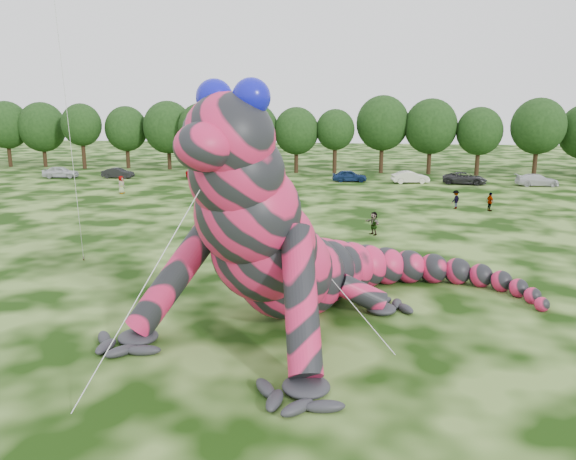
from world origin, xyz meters
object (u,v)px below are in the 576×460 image
(tree_7, at_px, (254,138))
(car_6, at_px, (465,178))
(car_1, at_px, (118,173))
(tree_1, at_px, (7,134))
(tree_2, at_px, (43,135))
(spectator_2, at_px, (456,199))
(car_3, at_px, (256,174))
(tree_8, at_px, (296,140))
(tree_13, at_px, (537,138))
(spectator_3, at_px, (490,202))
(tree_12, at_px, (479,141))
(spectator_4, at_px, (121,185))
(spectator_1, at_px, (225,210))
(tree_5, at_px, (168,135))
(car_0, at_px, (61,172))
(car_2, at_px, (206,173))
(tree_6, at_px, (202,137))
(tree_9, at_px, (335,141))
(car_4, at_px, (349,176))
(tree_3, at_px, (82,136))
(tree_4, at_px, (127,137))
(car_7, at_px, (537,180))
(inflatable_gecko, at_px, (302,201))
(tree_11, at_px, (430,137))
(car_5, at_px, (410,177))

(tree_7, height_order, car_6, tree_7)
(car_1, bearing_deg, tree_1, 64.34)
(tree_2, xyz_separation_m, spectator_2, (56.89, -26.97, -3.98))
(car_3, bearing_deg, tree_7, 10.48)
(tree_8, xyz_separation_m, tree_13, (31.35, 0.14, 0.59))
(tree_13, relative_size, spectator_3, 6.08)
(tree_12, bearing_deg, spectator_4, -151.06)
(car_3, bearing_deg, spectator_1, -176.18)
(tree_1, bearing_deg, tree_5, 0.87)
(tree_12, distance_m, spectator_2, 26.91)
(tree_2, xyz_separation_m, car_0, (9.55, -12.00, -4.07))
(tree_5, xyz_separation_m, spectator_4, (3.15, -22.80, -3.96))
(car_2, relative_size, spectator_1, 2.72)
(tree_6, relative_size, tree_13, 0.94)
(tree_5, bearing_deg, car_3, -31.24)
(tree_9, relative_size, spectator_3, 5.21)
(car_4, bearing_deg, tree_7, 50.93)
(tree_6, bearing_deg, spectator_3, -36.82)
(tree_9, distance_m, car_6, 18.67)
(tree_12, relative_size, car_4, 2.13)
(tree_13, height_order, spectator_4, tree_13)
(car_2, xyz_separation_m, spectator_3, (31.63, -18.34, 0.14))
(tree_2, bearing_deg, tree_3, -13.07)
(tree_4, distance_m, car_1, 12.39)
(car_2, bearing_deg, car_4, -100.94)
(tree_2, height_order, car_1, tree_2)
(tree_12, height_order, car_7, tree_12)
(car_0, bearing_deg, tree_8, -80.48)
(tree_5, xyz_separation_m, car_0, (-10.34, -11.67, -4.14))
(car_6, bearing_deg, car_3, 99.21)
(tree_13, distance_m, car_7, 10.10)
(car_4, relative_size, car_6, 0.83)
(car_3, bearing_deg, inflatable_gecko, -168.27)
(tree_6, height_order, car_7, tree_6)
(tree_9, relative_size, car_2, 1.75)
(tree_2, xyz_separation_m, tree_13, (70.15, -1.64, 0.24))
(inflatable_gecko, relative_size, tree_7, 2.14)
(tree_6, bearing_deg, spectator_4, -96.54)
(tree_8, height_order, tree_11, tree_11)
(car_0, bearing_deg, spectator_3, -117.16)
(car_0, xyz_separation_m, car_7, (58.66, 1.47, -0.06))
(tree_4, relative_size, tree_9, 1.04)
(tree_8, bearing_deg, car_0, -160.73)
(tree_9, xyz_separation_m, car_4, (2.46, -8.61, -3.62))
(tree_5, relative_size, car_6, 1.93)
(tree_9, distance_m, car_4, 9.66)
(car_1, height_order, car_5, car_5)
(tree_11, bearing_deg, car_6, -70.80)
(tree_11, xyz_separation_m, spectator_2, (0.09, -26.40, -4.19))
(tree_9, xyz_separation_m, car_2, (-15.97, -7.99, -3.65))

